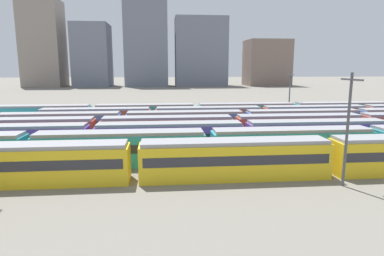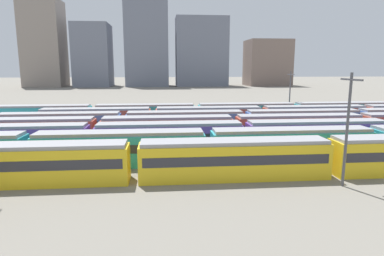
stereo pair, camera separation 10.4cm
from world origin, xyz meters
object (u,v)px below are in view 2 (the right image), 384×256
object	(u,v)px
train_track_6	(196,113)
catenary_pole_1	(290,93)
train_track_3	(360,126)
train_track_5	(314,116)
train_track_2	(316,134)
train_track_4	(358,120)
train_track_1	(371,143)
catenary_pole_2	(347,125)

from	to	relation	value
train_track_6	catenary_pole_1	size ratio (longest dim) A/B	7.76
train_track_3	train_track_5	distance (m)	10.64
train_track_2	train_track_5	world-z (taller)	same
train_track_6	catenary_pole_1	bearing A→B (deg)	8.31
train_track_4	catenary_pole_1	world-z (taller)	catenary_pole_1
train_track_1	train_track_6	distance (m)	31.32
train_track_5	catenary_pole_2	world-z (taller)	catenary_pole_2
train_track_2	train_track_1	bearing A→B (deg)	-51.92
catenary_pole_1	train_track_1	bearing A→B (deg)	-92.93
train_track_6	catenary_pole_1	distance (m)	19.45
train_track_1	train_track_2	size ratio (longest dim) A/B	1.20
train_track_4	catenary_pole_2	xyz separation A→B (m)	(-15.88, -23.86, 3.67)
train_track_5	catenary_pole_1	xyz separation A→B (m)	(-1.48, 7.97, 3.45)
train_track_1	catenary_pole_1	distance (m)	29.01
train_track_4	catenary_pole_1	distance (m)	15.10
train_track_3	train_track_5	size ratio (longest dim) A/B	1.20
train_track_3	train_track_5	world-z (taller)	same
train_track_2	train_track_6	xyz separation A→B (m)	(-13.40, 20.80, 0.00)
train_track_6	catenary_pole_2	distance (m)	35.77
train_track_1	train_track_2	distance (m)	6.61
train_track_2	catenary_pole_1	world-z (taller)	catenary_pole_1
train_track_3	train_track_5	xyz separation A→B (m)	(-2.24, 10.40, 0.00)
train_track_4	train_track_5	size ratio (longest dim) A/B	1.20
train_track_2	train_track_6	size ratio (longest dim) A/B	1.25
train_track_3	train_track_1	bearing A→B (deg)	-116.54
train_track_4	train_track_6	size ratio (longest dim) A/B	1.51
train_track_2	catenary_pole_1	bearing A→B (deg)	76.76
train_track_1	catenary_pole_2	bearing A→B (deg)	-133.65
train_track_5	train_track_6	bearing A→B (deg)	165.71
train_track_1	train_track_5	world-z (taller)	same
train_track_3	catenary_pole_1	bearing A→B (deg)	101.46
train_track_1	train_track_2	xyz separation A→B (m)	(-4.07, 5.20, 0.00)
train_track_4	train_track_5	distance (m)	7.25
train_track_6	train_track_1	bearing A→B (deg)	-56.10
train_track_3	train_track_6	xyz separation A→B (m)	(-22.66, 15.60, 0.00)
train_track_2	catenary_pole_2	bearing A→B (deg)	-105.78
train_track_1	catenary_pole_2	world-z (taller)	catenary_pole_2
train_track_3	catenary_pole_1	world-z (taller)	catenary_pole_1
train_track_1	train_track_2	world-z (taller)	same
catenary_pole_2	train_track_3	bearing A→B (deg)	54.99
train_track_2	train_track_6	world-z (taller)	same
train_track_5	train_track_2	bearing A→B (deg)	-114.24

